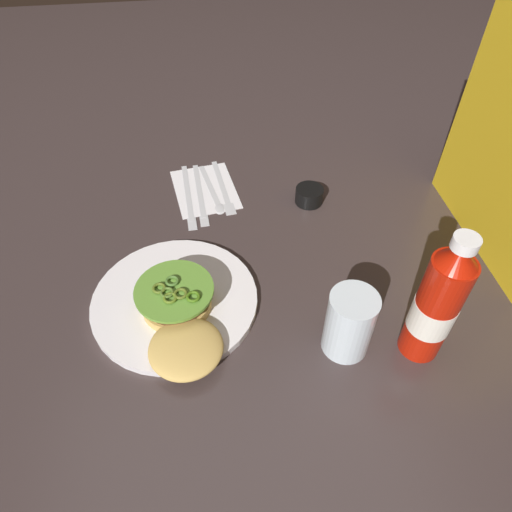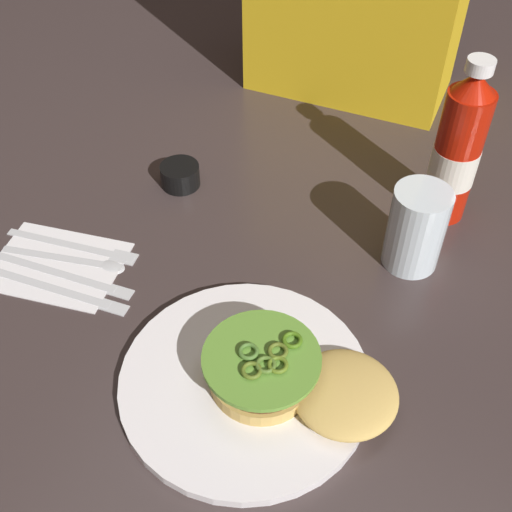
# 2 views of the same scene
# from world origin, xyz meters

# --- Properties ---
(ground_plane) EXTENTS (3.00, 3.00, 0.00)m
(ground_plane) POSITION_xyz_m (0.00, 0.00, 0.00)
(ground_plane) COLOR #392D2D
(dinner_plate) EXTENTS (0.29, 0.29, 0.01)m
(dinner_plate) POSITION_xyz_m (0.09, -0.15, 0.01)
(dinner_plate) COLOR white
(dinner_plate) RESTS_ON ground_plane
(burger_sandwich) EXTENTS (0.22, 0.14, 0.05)m
(burger_sandwich) POSITION_xyz_m (0.14, -0.14, 0.03)
(burger_sandwich) COLOR tan
(burger_sandwich) RESTS_ON dinner_plate
(ketchup_bottle) EXTENTS (0.06, 0.06, 0.24)m
(ketchup_bottle) POSITION_xyz_m (0.23, 0.24, 0.11)
(ketchup_bottle) COLOR #B41707
(ketchup_bottle) RESTS_ON ground_plane
(water_glass) EXTENTS (0.08, 0.08, 0.12)m
(water_glass) POSITION_xyz_m (0.21, 0.12, 0.06)
(water_glass) COLOR silver
(water_glass) RESTS_ON ground_plane
(condiment_cup) EXTENTS (0.06, 0.06, 0.03)m
(condiment_cup) POSITION_xyz_m (-0.15, 0.14, 0.02)
(condiment_cup) COLOR black
(condiment_cup) RESTS_ON ground_plane
(napkin) EXTENTS (0.19, 0.15, 0.00)m
(napkin) POSITION_xyz_m (-0.22, -0.07, 0.00)
(napkin) COLOR white
(napkin) RESTS_ON ground_plane
(steak_knife) EXTENTS (0.22, 0.03, 0.00)m
(steak_knife) POSITION_xyz_m (-0.19, -0.11, 0.00)
(steak_knife) COLOR silver
(steak_knife) RESTS_ON napkin
(butter_knife) EXTENTS (0.22, 0.02, 0.00)m
(butter_knife) POSITION_xyz_m (-0.19, -0.09, 0.00)
(butter_knife) COLOR silver
(butter_knife) RESTS_ON napkin
(spoon_utensil) EXTENTS (0.18, 0.05, 0.00)m
(spoon_utensil) POSITION_xyz_m (-0.20, -0.06, 0.00)
(spoon_utensil) COLOR silver
(spoon_utensil) RESTS_ON napkin
(fork_utensil) EXTENTS (0.20, 0.04, 0.00)m
(fork_utensil) POSITION_xyz_m (-0.21, -0.03, 0.00)
(fork_utensil) COLOR silver
(fork_utensil) RESTS_ON napkin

